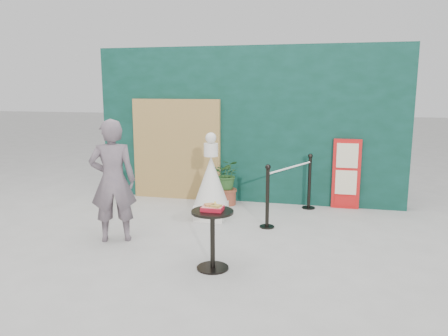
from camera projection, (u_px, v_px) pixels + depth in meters
ground at (203, 258)px, 5.78m from camera, size 60.00×60.00×0.00m
back_wall at (247, 125)px, 8.51m from camera, size 6.00×0.30×3.00m
bamboo_fence at (176, 150)px, 8.72m from camera, size 1.80×0.08×2.00m
woman at (113, 181)px, 6.30m from camera, size 0.77×0.65×1.80m
menu_board at (346, 174)px, 8.04m from camera, size 0.50×0.07×1.30m
statue at (211, 184)px, 7.39m from camera, size 0.58×0.58×1.49m
cafe_table at (213, 230)px, 5.36m from camera, size 0.52×0.52×0.75m
food_basket at (213, 208)px, 5.31m from camera, size 0.26×0.19×0.11m
planter at (228, 179)px, 8.32m from camera, size 0.52×0.45×0.88m
stanchion_barrier at (290, 189)px, 7.51m from camera, size 0.84×1.54×1.03m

